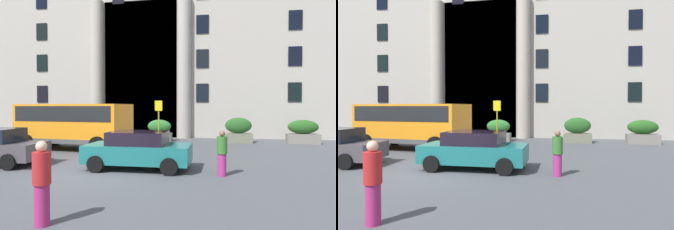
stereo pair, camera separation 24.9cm
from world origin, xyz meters
TOP-DOWN VIEW (x-y plane):
  - ground_plane at (0.00, 0.00)m, footprint 80.00×64.00m
  - office_building_facade at (-0.01, 17.47)m, footprint 42.08×9.79m
  - orange_minibus at (-3.40, 5.50)m, footprint 6.42×3.32m
  - bus_stop_sign at (1.13, 7.14)m, footprint 0.44×0.08m
  - hedge_planter_far_east at (-9.81, 10.33)m, footprint 1.78×0.70m
  - hedge_planter_far_west at (10.08, 10.51)m, footprint 2.00×0.92m
  - hedge_planter_entrance_left at (0.52, 10.32)m, footprint 1.72×0.80m
  - hedge_planter_entrance_right at (-5.04, 10.73)m, footprint 1.60×0.88m
  - hedge_planter_east at (5.93, 10.23)m, footprint 1.81×0.77m
  - parked_sedan_far at (1.62, 0.87)m, footprint 4.02×2.10m
  - pedestrian_man_crossing at (4.78, 0.18)m, footprint 0.36×0.36m
  - pedestrian_woman_dark_dress at (1.19, -4.86)m, footprint 0.36×0.36m

SIDE VIEW (x-z plane):
  - ground_plane at x=0.00m, z-range -0.12..0.00m
  - hedge_planter_far_east at x=-9.81m, z-range -0.02..1.29m
  - hedge_planter_entrance_right at x=-5.04m, z-range -0.02..1.31m
  - hedge_planter_entrance_left at x=0.52m, z-range -0.03..1.48m
  - parked_sedan_far at x=1.62m, z-range 0.02..1.46m
  - hedge_planter_far_west at x=10.08m, z-range -0.03..1.51m
  - pedestrian_man_crossing at x=4.78m, z-range 0.00..1.58m
  - hedge_planter_east at x=5.93m, z-range -0.03..1.65m
  - pedestrian_woman_dark_dress at x=1.19m, z-range 0.01..1.72m
  - orange_minibus at x=-3.40m, z-range 0.26..2.81m
  - bus_stop_sign at x=1.13m, z-range 0.32..3.08m
  - office_building_facade at x=-0.01m, z-range -0.01..15.87m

